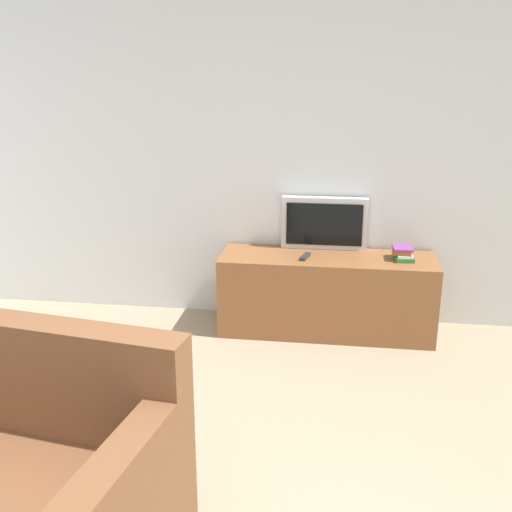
% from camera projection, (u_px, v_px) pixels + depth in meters
% --- Properties ---
extents(wall_back, '(9.00, 0.06, 2.60)m').
position_uv_depth(wall_back, '(293.00, 157.00, 4.61)').
color(wall_back, silver).
rests_on(wall_back, ground_plane).
extents(tv_stand, '(1.61, 0.51, 0.60)m').
position_uv_depth(tv_stand, '(326.00, 294.00, 4.59)').
color(tv_stand, brown).
rests_on(tv_stand, ground_plane).
extents(television, '(0.66, 0.09, 0.41)m').
position_uv_depth(television, '(324.00, 223.00, 4.64)').
color(television, silver).
rests_on(television, tv_stand).
extents(book_stack, '(0.16, 0.22, 0.10)m').
position_uv_depth(book_stack, '(403.00, 253.00, 4.42)').
color(book_stack, '#2D753D').
rests_on(book_stack, tv_stand).
extents(remote_on_stand, '(0.08, 0.17, 0.02)m').
position_uv_depth(remote_on_stand, '(305.00, 257.00, 4.45)').
color(remote_on_stand, '#2D2D2D').
rests_on(remote_on_stand, tv_stand).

